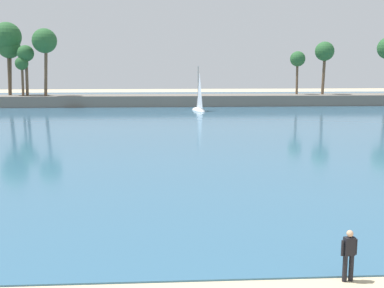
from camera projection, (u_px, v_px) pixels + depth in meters
sea at (170, 113)px, 66.86m from camera, size 220.00×105.43×0.06m
palm_headland at (147, 85)px, 78.78m from camera, size 109.56×6.85×13.56m
person_at_waterline at (349, 254)px, 14.88m from camera, size 0.54×0.26×1.67m
sailboat_mid_bay at (199, 107)px, 70.12m from camera, size 2.40×4.99×6.95m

